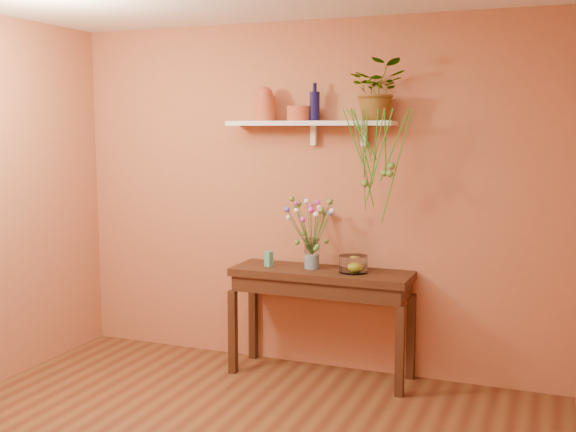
{
  "coord_description": "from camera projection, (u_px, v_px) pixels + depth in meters",
  "views": [
    {
      "loc": [
        1.84,
        -3.12,
        1.89
      ],
      "look_at": [
        0.0,
        1.55,
        1.25
      ],
      "focal_mm": 43.52,
      "sensor_mm": 36.0,
      "label": 1
    }
  ],
  "objects": [
    {
      "name": "room",
      "position": [
        179.0,
        232.0,
        3.61
      ],
      "size": [
        4.04,
        4.04,
        2.7
      ],
      "color": "brown",
      "rests_on": "ground"
    },
    {
      "name": "sideboard",
      "position": [
        321.0,
        285.0,
        5.26
      ],
      "size": [
        1.36,
        0.44,
        0.83
      ],
      "color": "#3E2013",
      "rests_on": "ground"
    },
    {
      "name": "wall_shelf",
      "position": [
        311.0,
        124.0,
        5.25
      ],
      "size": [
        1.3,
        0.24,
        0.19
      ],
      "color": "white",
      "rests_on": "room"
    },
    {
      "name": "terracotta_jug",
      "position": [
        265.0,
        105.0,
        5.35
      ],
      "size": [
        0.19,
        0.19,
        0.26
      ],
      "color": "#BC5334",
      "rests_on": "wall_shelf"
    },
    {
      "name": "terracotta_pot",
      "position": [
        299.0,
        113.0,
        5.28
      ],
      "size": [
        0.19,
        0.19,
        0.11
      ],
      "primitive_type": "cylinder",
      "rotation": [
        0.0,
        0.0,
        -0.05
      ],
      "color": "#BC5334",
      "rests_on": "wall_shelf"
    },
    {
      "name": "blue_bottle",
      "position": [
        315.0,
        105.0,
        5.24
      ],
      "size": [
        0.09,
        0.09,
        0.28
      ],
      "color": "#0F0D3A",
      "rests_on": "wall_shelf"
    },
    {
      "name": "spider_plant",
      "position": [
        378.0,
        90.0,
        5.0
      ],
      "size": [
        0.45,
        0.41,
        0.44
      ],
      "primitive_type": "imported",
      "rotation": [
        0.0,
        0.0,
        0.2
      ],
      "color": "#4A7C2B",
      "rests_on": "wall_shelf"
    },
    {
      "name": "plant_fronds",
      "position": [
        378.0,
        162.0,
        4.91
      ],
      "size": [
        0.5,
        0.33,
        0.82
      ],
      "color": "#4A7C2B",
      "rests_on": "wall_shelf"
    },
    {
      "name": "glass_vase",
      "position": [
        312.0,
        256.0,
        5.27
      ],
      "size": [
        0.11,
        0.11,
        0.23
      ],
      "color": "white",
      "rests_on": "sideboard"
    },
    {
      "name": "bouquet",
      "position": [
        311.0,
        218.0,
        5.22
      ],
      "size": [
        0.34,
        0.44,
        0.44
      ],
      "color": "#386B28",
      "rests_on": "glass_vase"
    },
    {
      "name": "glass_bowl",
      "position": [
        353.0,
        265.0,
        5.14
      ],
      "size": [
        0.21,
        0.21,
        0.13
      ],
      "color": "white",
      "rests_on": "sideboard"
    },
    {
      "name": "lemon",
      "position": [
        354.0,
        266.0,
        5.15
      ],
      "size": [
        0.07,
        0.07,
        0.07
      ],
      "primitive_type": "sphere",
      "color": "yellow",
      "rests_on": "glass_bowl"
    },
    {
      "name": "carton",
      "position": [
        269.0,
        259.0,
        5.36
      ],
      "size": [
        0.07,
        0.06,
        0.12
      ],
      "primitive_type": "cube",
      "rotation": [
        0.0,
        0.0,
        -0.41
      ],
      "color": "#317180",
      "rests_on": "sideboard"
    }
  ]
}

